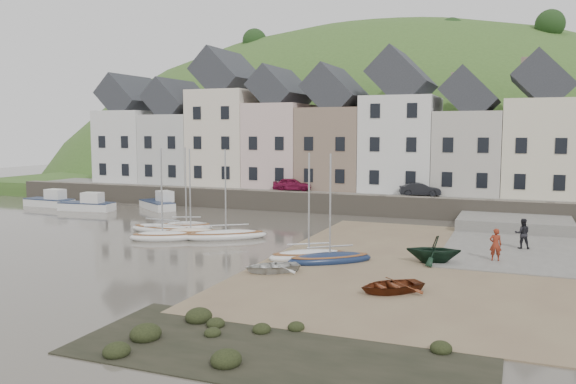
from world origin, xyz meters
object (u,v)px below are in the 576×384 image
at_px(rowboat_white, 272,266).
at_px(person_dark, 522,234).
at_px(car_left, 292,184).
at_px(car_right, 420,189).
at_px(rowboat_red, 391,285).
at_px(person_red, 496,244).
at_px(sailboat_0, 163,229).
at_px(rowboat_green, 433,249).

xyz_separation_m(rowboat_white, person_dark, (12.02, 11.01, 0.69)).
xyz_separation_m(car_left, car_right, (12.06, 0.00, -0.04)).
xyz_separation_m(rowboat_white, rowboat_red, (6.50, -1.52, 0.02)).
bearing_deg(rowboat_white, car_left, 160.54).
bearing_deg(car_left, car_right, -105.22).
bearing_deg(person_red, rowboat_red, 54.86).
xyz_separation_m(person_red, person_dark, (1.40, 4.18, 0.02)).
bearing_deg(rowboat_white, rowboat_red, 38.47).
bearing_deg(car_right, sailboat_0, 120.84).
distance_m(person_red, person_dark, 4.40).
distance_m(rowboat_green, car_right, 19.85).
height_order(rowboat_red, car_left, car_left).
relative_size(sailboat_0, car_right, 1.77).
relative_size(rowboat_red, person_dark, 1.64).
xyz_separation_m(sailboat_0, person_red, (22.74, -1.41, 0.77)).
height_order(rowboat_green, person_dark, person_dark).
bearing_deg(rowboat_green, rowboat_white, -65.53).
relative_size(rowboat_green, car_left, 0.79).
distance_m(rowboat_white, person_red, 12.65).
bearing_deg(rowboat_green, car_left, -151.08).
xyz_separation_m(sailboat_0, car_right, (15.72, 16.38, 1.93)).
bearing_deg(person_red, car_right, -77.35).
xyz_separation_m(rowboat_red, person_dark, (5.52, 12.53, 0.68)).
bearing_deg(rowboat_white, person_red, 84.36).
height_order(sailboat_0, rowboat_white, sailboat_0).
bearing_deg(rowboat_red, person_red, 111.31).
height_order(rowboat_white, rowboat_green, rowboat_green).
distance_m(rowboat_green, rowboat_red, 6.81).
distance_m(rowboat_green, person_dark, 7.38).
xyz_separation_m(rowboat_green, person_dark, (4.55, 5.80, 0.22)).
relative_size(person_dark, car_right, 0.52).
height_order(sailboat_0, rowboat_red, sailboat_0).
distance_m(car_left, car_right, 12.06).
bearing_deg(car_right, person_red, -173.82).
xyz_separation_m(rowboat_green, car_right, (-3.86, 19.42, 1.36)).
bearing_deg(sailboat_0, person_red, -3.56).
height_order(rowboat_white, rowboat_red, rowboat_red).
height_order(rowboat_red, person_red, person_red).
distance_m(rowboat_white, car_left, 26.11).
xyz_separation_m(person_red, car_right, (-7.02, 17.80, 1.16)).
distance_m(rowboat_green, car_left, 25.15).
bearing_deg(car_left, person_dark, -138.85).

